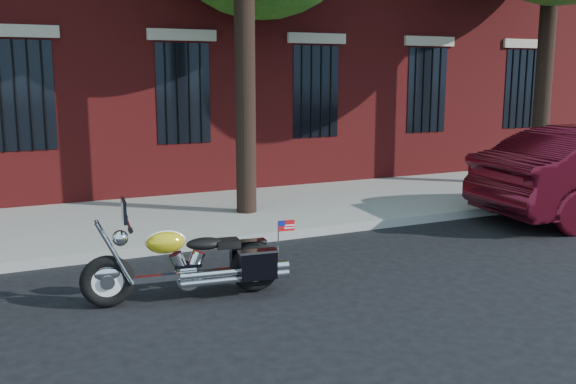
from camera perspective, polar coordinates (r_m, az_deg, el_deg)
name	(u,v)px	position (r m, az deg, el deg)	size (l,w,h in m)	color
ground	(290,266)	(8.84, 0.15, -6.62)	(120.00, 120.00, 0.00)	black
curb	(252,238)	(10.04, -3.20, -4.10)	(40.00, 0.16, 0.15)	gray
sidewalk	(214,214)	(11.76, -6.60, -1.98)	(40.00, 3.60, 0.15)	gray
motorcycle	(194,264)	(7.59, -8.34, -6.38)	(2.39, 0.85, 1.23)	black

